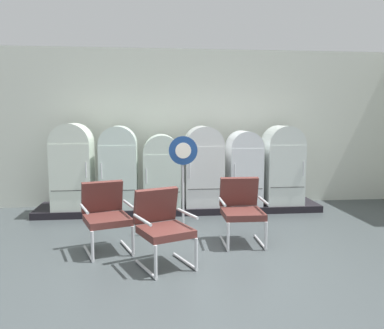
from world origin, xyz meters
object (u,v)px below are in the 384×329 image
at_px(refrigerator_4, 244,166).
at_px(armchair_left, 106,213).
at_px(refrigerator_2, 162,169).
at_px(refrigerator_5, 282,163).
at_px(sign_stand, 183,188).
at_px(refrigerator_1, 119,165).
at_px(refrigerator_0, 73,164).
at_px(armchair_center, 162,224).
at_px(armchair_right, 241,207).
at_px(refrigerator_3, 203,164).

distance_m(refrigerator_4, armchair_left, 3.17).
distance_m(refrigerator_2, refrigerator_5, 2.35).
bearing_deg(sign_stand, refrigerator_1, 126.39).
distance_m(refrigerator_0, armchair_center, 3.13).
height_order(refrigerator_1, refrigerator_2, refrigerator_1).
relative_size(refrigerator_2, armchair_right, 1.45).
bearing_deg(sign_stand, armchair_center, -106.84).
bearing_deg(refrigerator_3, refrigerator_1, 179.99).
bearing_deg(sign_stand, refrigerator_4, 48.45).
xyz_separation_m(refrigerator_3, armchair_right, (0.30, -1.90, -0.40)).
height_order(refrigerator_3, armchair_right, refrigerator_3).
relative_size(refrigerator_3, refrigerator_4, 1.07).
bearing_deg(armchair_right, sign_stand, 152.21).
bearing_deg(armchair_center, armchair_left, 140.84).
height_order(refrigerator_4, armchair_left, refrigerator_4).
bearing_deg(sign_stand, refrigerator_0, 142.10).
bearing_deg(refrigerator_2, refrigerator_5, -0.44).
bearing_deg(refrigerator_1, refrigerator_2, 1.35).
relative_size(refrigerator_2, refrigerator_4, 0.96).
bearing_deg(armchair_right, refrigerator_2, 119.77).
distance_m(refrigerator_3, refrigerator_5, 1.56).
xyz_separation_m(armchair_right, armchair_center, (-1.17, -0.75, 0.00)).
bearing_deg(refrigerator_5, refrigerator_0, 179.62).
distance_m(refrigerator_0, armchair_left, 2.26).
height_order(refrigerator_0, sign_stand, refrigerator_0).
bearing_deg(refrigerator_2, armchair_center, -91.52).
relative_size(armchair_right, sign_stand, 0.61).
bearing_deg(refrigerator_1, armchair_left, -90.68).
xyz_separation_m(refrigerator_1, armchair_center, (0.73, -2.65, -0.41)).
bearing_deg(refrigerator_4, armchair_center, -122.06).
relative_size(refrigerator_4, armchair_center, 1.52).
height_order(refrigerator_0, refrigerator_2, refrigerator_0).
bearing_deg(refrigerator_3, armchair_right, -80.96).
bearing_deg(refrigerator_4, refrigerator_1, 179.84).
bearing_deg(refrigerator_0, refrigerator_3, -0.64).
distance_m(refrigerator_2, armchair_right, 2.23).
distance_m(refrigerator_2, sign_stand, 1.52).
height_order(refrigerator_4, armchair_right, refrigerator_4).
height_order(refrigerator_2, armchair_left, refrigerator_2).
relative_size(refrigerator_1, sign_stand, 0.99).
bearing_deg(refrigerator_1, sign_stand, -53.61).
bearing_deg(refrigerator_2, refrigerator_4, -0.92).
distance_m(refrigerator_1, sign_stand, 1.84).
relative_size(refrigerator_0, refrigerator_3, 1.04).
relative_size(refrigerator_1, armchair_left, 1.63).
height_order(refrigerator_0, refrigerator_4, refrigerator_0).
bearing_deg(refrigerator_2, refrigerator_3, -1.37).
xyz_separation_m(refrigerator_5, armchair_right, (-1.25, -1.90, -0.41)).
xyz_separation_m(refrigerator_2, refrigerator_3, (0.80, -0.02, 0.09)).
bearing_deg(refrigerator_0, armchair_left, -68.40).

